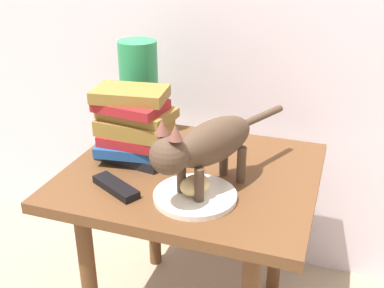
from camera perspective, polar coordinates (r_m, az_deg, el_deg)
side_table at (r=1.33m, az=0.00°, el=-6.33°), size 0.68×0.59×0.54m
plate at (r=1.16m, az=0.38°, el=-6.34°), size 0.21×0.21×0.01m
bread_roll at (r=1.14m, az=0.38°, el=-5.04°), size 0.09×0.10×0.05m
cat at (r=1.13m, az=1.71°, el=-0.12°), size 0.24×0.44×0.23m
book_stack at (r=1.31m, az=-7.15°, el=2.23°), size 0.23×0.16×0.21m
green_vase at (r=1.49m, az=-6.46°, el=6.80°), size 0.12×0.12×0.30m
tv_remote at (r=1.21m, az=-9.27°, el=-5.18°), size 0.15×0.11×0.02m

